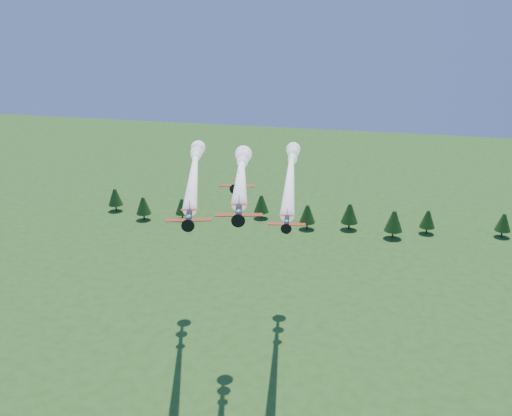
% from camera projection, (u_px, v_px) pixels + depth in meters
% --- Properties ---
extents(plane_lead, '(15.37, 42.92, 3.70)m').
position_uv_depth(plane_lead, '(241.00, 170.00, 111.24)').
color(plane_lead, black).
rests_on(plane_lead, ground).
extents(plane_left, '(22.75, 56.86, 3.70)m').
position_uv_depth(plane_left, '(194.00, 168.00, 127.29)').
color(plane_left, black).
rests_on(plane_left, ground).
extents(plane_right, '(14.50, 60.10, 3.70)m').
position_uv_depth(plane_right, '(291.00, 170.00, 128.72)').
color(plane_right, black).
rests_on(plane_right, ground).
extents(plane_slot, '(6.66, 7.27, 2.32)m').
position_uv_depth(plane_slot, '(237.00, 184.00, 104.01)').
color(plane_slot, black).
rests_on(plane_slot, ground).
extents(treeline, '(174.96, 20.53, 10.35)m').
position_uv_depth(treeline, '(331.00, 214.00, 209.48)').
color(treeline, '#382314').
rests_on(treeline, ground).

